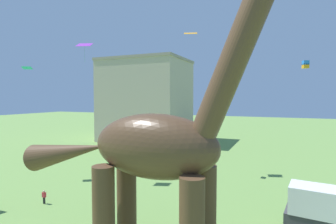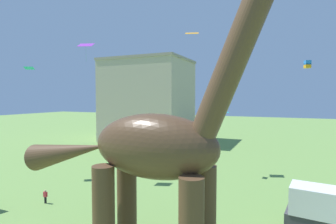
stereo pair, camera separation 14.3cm
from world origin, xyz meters
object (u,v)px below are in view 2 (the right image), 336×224
kite_far_right (307,64)px  parked_box_truck (335,215)px  kite_near_low (86,45)px  kite_apex (226,112)px  person_near_flyer (45,195)px  kite_trailing (192,33)px  dinosaur_sculpture (153,146)px  kite_far_left (29,68)px

kite_far_right → parked_box_truck: bearing=-86.7°
parked_box_truck → kite_near_low: 25.83m
parked_box_truck → kite_apex: bearing=135.7°
kite_near_low → person_near_flyer: bearing=-78.3°
person_near_flyer → kite_apex: size_ratio=1.33×
kite_far_right → kite_trailing: (-12.20, -2.66, 3.90)m
dinosaur_sculpture → kite_far_right: (8.38, 20.13, 6.14)m
dinosaur_sculpture → person_near_flyer: bearing=167.1°
dinosaur_sculpture → kite_near_low: size_ratio=8.30×
kite_far_left → kite_apex: 22.14m
kite_far_left → kite_apex: (19.70, 8.88, -4.81)m
kite_far_left → dinosaur_sculpture: bearing=-23.1°
person_near_flyer → kite_near_low: size_ratio=0.55×
kite_far_left → parked_box_truck: bearing=-4.5°
kite_far_right → kite_apex: bearing=-159.7°
kite_far_right → kite_trailing: bearing=-167.7°
parked_box_truck → kite_far_left: (-28.60, 2.27, 10.28)m
dinosaur_sculpture → kite_near_low: bearing=144.9°
kite_far_right → kite_near_low: 23.73m
kite_far_left → person_near_flyer: bearing=-33.0°
dinosaur_sculpture → kite_far_right: dinosaur_sculpture is taller
dinosaur_sculpture → kite_apex: 17.17m
parked_box_truck → kite_far_left: bearing=-177.4°
person_near_flyer → kite_apex: 19.43m
kite_apex → kite_trailing: size_ratio=0.47×
parked_box_truck → kite_far_left: kite_far_left is taller
dinosaur_sculpture → kite_trailing: (-3.82, 17.46, 10.04)m
kite_apex → kite_near_low: kite_near_low is taller
parked_box_truck → kite_trailing: size_ratio=3.22×
parked_box_truck → person_near_flyer: bearing=-165.2°
parked_box_truck → kite_near_low: kite_near_low is taller
kite_far_left → kite_near_low: bearing=15.3°
dinosaur_sculpture → kite_trailing: dinosaur_sculpture is taller
parked_box_truck → kite_near_low: (-22.20, 4.02, 12.58)m
person_near_flyer → kite_near_low: (-1.41, 6.82, 13.54)m
parked_box_truck → kite_near_low: bearing=176.9°
dinosaur_sculpture → kite_far_right: 22.65m
person_near_flyer → kite_apex: kite_apex is taller
parked_box_truck → kite_apex: 15.27m
kite_trailing → dinosaur_sculpture: bearing=-77.7°
kite_apex → kite_far_left: bearing=-155.7°
person_near_flyer → kite_far_left: bearing=84.3°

